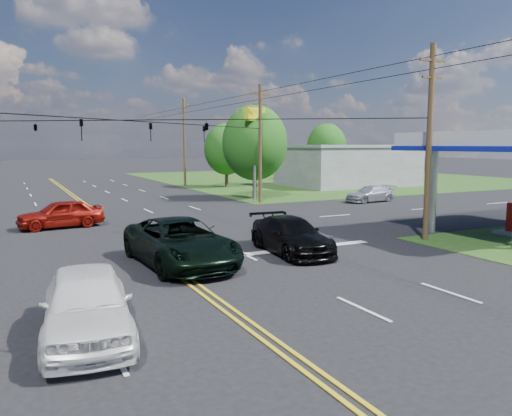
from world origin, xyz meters
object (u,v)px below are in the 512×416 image
retail_ne (347,166)px  pole_se (429,141)px  tree_right_b (226,149)px  pickup_dkgreen (180,242)px  pickup_white (87,304)px  pole_ne (260,142)px  tree_right_a (255,143)px  pole_right_far (184,141)px  tree_far_r (327,146)px  suv_black (291,235)px

retail_ne → pole_se: size_ratio=1.47×
tree_right_b → pickup_dkgreen: 36.38m
tree_right_b → pickup_white: size_ratio=1.38×
pole_ne → pickup_white: 29.37m
pole_se → tree_right_a: 21.02m
pickup_dkgreen → pole_ne: bearing=51.7°
tree_right_b → retail_ne: bearing=-16.5°
pole_ne → pickup_white: (-16.90, -23.68, -4.04)m
pole_right_far → tree_right_b: (3.50, -4.00, -0.95)m
tree_far_r → pickup_dkgreen: bearing=-131.0°
pole_ne → pickup_white: size_ratio=1.85×
pole_ne → tree_right_b: bearing=76.9°
pole_ne → tree_right_a: 3.16m
retail_ne → suv_black: size_ratio=2.63×
pole_se → suv_black: (-7.46, 0.50, -4.14)m
suv_black → pickup_white: pickup_white is taller
retail_ne → tree_right_b: size_ratio=1.98×
pole_se → pickup_dkgreen: size_ratio=1.44×
pole_se → pole_ne: 18.00m
retail_ne → pole_right_far: pole_right_far is taller
pole_right_far → tree_far_r: 21.10m
tree_right_a → pickup_white: tree_right_a is taller
pickup_dkgreen → pickup_white: pickup_dkgreen is taller
pole_ne → tree_right_b: pole_ne is taller
pole_se → pickup_white: bearing=-161.4°
pole_right_far → pickup_white: size_ratio=1.95×
pole_se → suv_black: 8.55m
suv_black → pickup_white: bearing=-142.9°
pole_right_far → pickup_white: bearing=-111.6°
retail_ne → tree_right_a: tree_right_a is taller
tree_far_r → pickup_white: 58.70m
pole_right_far → suv_black: size_ratio=1.88×
retail_ne → tree_right_b: (-13.50, 4.00, 2.02)m
pole_se → tree_right_b: size_ratio=1.34×
pickup_dkgreen → pole_right_far: bearing=68.3°
pickup_white → pickup_dkgreen: bearing=61.4°
retail_ne → pole_right_far: size_ratio=1.40×
tree_far_r → tree_right_b: bearing=-161.1°
retail_ne → tree_right_a: (-16.00, -8.00, 2.67)m
pole_right_far → tree_right_a: pole_right_far is taller
retail_ne → pole_ne: size_ratio=1.47×
pickup_dkgreen → suv_black: pickup_dkgreen is taller
pole_right_far → pickup_white: pole_right_far is taller
pole_ne → tree_right_a: bearing=71.6°
pole_se → tree_right_b: bearing=83.9°
suv_black → pole_right_far: bearing=82.3°
suv_black → tree_right_b: bearing=75.2°
retail_ne → pickup_dkgreen: retail_ne is taller
tree_right_a → suv_black: size_ratio=1.54×
pole_ne → pickup_white: pole_ne is taller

